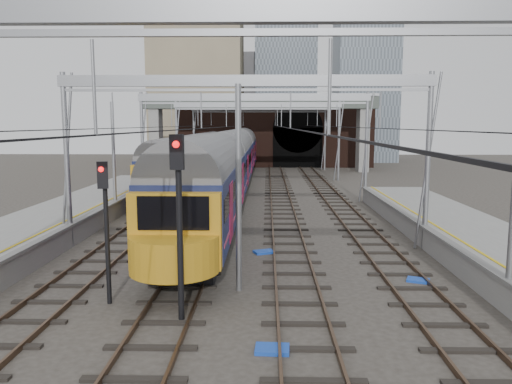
{
  "coord_description": "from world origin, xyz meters",
  "views": [
    {
      "loc": [
        0.94,
        -14.57,
        5.69
      ],
      "look_at": [
        0.42,
        9.53,
        2.4
      ],
      "focal_mm": 35.0,
      "sensor_mm": 36.0,
      "label": 1
    }
  ],
  "objects_px": {
    "train_main": "(238,154)",
    "train_second": "(203,154)",
    "signal_near_left": "(105,214)",
    "signal_near_centre": "(179,207)"
  },
  "relations": [
    {
      "from": "train_main",
      "to": "signal_near_left",
      "type": "distance_m",
      "value": 35.97
    },
    {
      "from": "signal_near_left",
      "to": "signal_near_centre",
      "type": "bearing_deg",
      "value": -42.12
    },
    {
      "from": "signal_near_centre",
      "to": "train_second",
      "type": "bearing_deg",
      "value": 103.41
    },
    {
      "from": "train_main",
      "to": "signal_near_centre",
      "type": "relative_size",
      "value": 13.17
    },
    {
      "from": "signal_near_centre",
      "to": "train_main",
      "type": "bearing_deg",
      "value": 97.73
    },
    {
      "from": "train_second",
      "to": "signal_near_left",
      "type": "xyz_separation_m",
      "value": [
        1.93,
        -38.58,
        0.45
      ]
    },
    {
      "from": "train_second",
      "to": "signal_near_centre",
      "type": "distance_m",
      "value": 40.08
    },
    {
      "from": "train_main",
      "to": "train_second",
      "type": "height_order",
      "value": "train_main"
    },
    {
      "from": "train_main",
      "to": "train_second",
      "type": "relative_size",
      "value": 1.5
    },
    {
      "from": "signal_near_left",
      "to": "signal_near_centre",
      "type": "height_order",
      "value": "signal_near_centre"
    }
  ]
}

